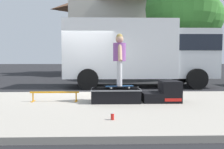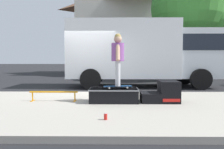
% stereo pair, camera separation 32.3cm
% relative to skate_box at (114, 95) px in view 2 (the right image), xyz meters
% --- Properties ---
extents(ground_plane, '(140.00, 140.00, 0.00)m').
position_rel_skate_box_xyz_m(ground_plane, '(-1.17, 2.58, -0.32)').
color(ground_plane, black).
extents(sidewalk_slab, '(50.00, 5.00, 0.12)m').
position_rel_skate_box_xyz_m(sidewalk_slab, '(-1.17, -0.42, -0.26)').
color(sidewalk_slab, '#A8A093').
rests_on(sidewalk_slab, ground).
extents(skate_box, '(1.31, 0.77, 0.37)m').
position_rel_skate_box_xyz_m(skate_box, '(0.00, 0.00, 0.00)').
color(skate_box, black).
rests_on(skate_box, sidewalk_slab).
extents(kicker_ramp, '(1.01, 0.70, 0.58)m').
position_rel_skate_box_xyz_m(kicker_ramp, '(1.34, -0.00, 0.04)').
color(kicker_ramp, black).
rests_on(kicker_ramp, sidewalk_slab).
extents(grind_rail, '(1.35, 0.28, 0.28)m').
position_rel_skate_box_xyz_m(grind_rail, '(-1.69, 0.13, 0.01)').
color(grind_rail, orange).
rests_on(grind_rail, sidewalk_slab).
extents(skateboard, '(0.80, 0.34, 0.07)m').
position_rel_skate_box_xyz_m(skateboard, '(0.11, 0.05, 0.23)').
color(skateboard, navy).
rests_on(skateboard, skate_box).
extents(skater_kid, '(0.35, 0.73, 1.43)m').
position_rel_skate_box_xyz_m(skater_kid, '(0.11, 0.05, 1.08)').
color(skater_kid, silver).
rests_on(skater_kid, skateboard).
extents(soda_can, '(0.07, 0.07, 0.13)m').
position_rel_skate_box_xyz_m(soda_can, '(-0.15, -1.94, -0.13)').
color(soda_can, red).
rests_on(soda_can, sidewalk_slab).
extents(box_truck, '(6.91, 2.63, 3.05)m').
position_rel_skate_box_xyz_m(box_truck, '(1.36, 4.78, 1.38)').
color(box_truck, white).
rests_on(box_truck, ground).
extents(street_tree_main, '(4.92, 4.47, 6.78)m').
position_rel_skate_box_xyz_m(street_tree_main, '(4.77, 8.51, 4.08)').
color(street_tree_main, brown).
rests_on(street_tree_main, ground).
extents(house_behind, '(9.54, 8.23, 8.40)m').
position_rel_skate_box_xyz_m(house_behind, '(1.35, 15.88, 3.92)').
color(house_behind, beige).
rests_on(house_behind, ground).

